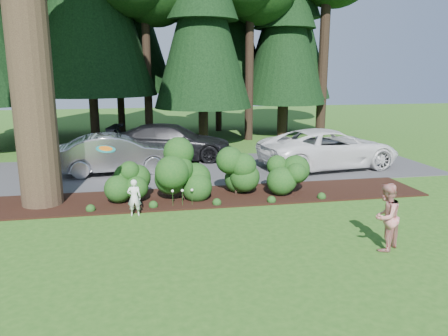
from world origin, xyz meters
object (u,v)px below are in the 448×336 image
car_silver_wagon (117,154)px  frisbee (106,149)px  car_white_suv (329,148)px  adult (386,217)px  child (134,198)px  car_dark_suv (172,142)px

car_silver_wagon → frisbee: frisbee is taller
car_white_suv → adult: size_ratio=3.75×
child → adult: size_ratio=0.68×
child → adult: bearing=151.0°
car_silver_wagon → frisbee: 5.44m
car_silver_wagon → adult: 11.34m
car_white_suv → car_dark_suv: bearing=57.2°
frisbee → car_white_suv: bearing=27.1°
car_dark_suv → frisbee: bearing=172.9°
car_white_suv → car_silver_wagon: bearing=78.0°
child → car_silver_wagon: bearing=-79.6°
car_white_suv → frisbee: 10.10m
frisbee → car_dark_suv: bearing=72.5°
car_silver_wagon → car_white_suv: (8.93, -0.75, 0.05)m
frisbee → adult: bearing=-31.1°
frisbee → car_silver_wagon: bearing=89.9°
child → car_dark_suv: bearing=-98.9°
car_dark_suv → child: (-1.69, -8.00, -0.31)m
car_white_suv → adult: (-2.39, -8.52, -0.06)m
child → frisbee: (-0.74, 0.32, 1.40)m
adult → car_white_suv: bearing=-140.0°
car_dark_suv → car_white_suv: bearing=-105.1°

